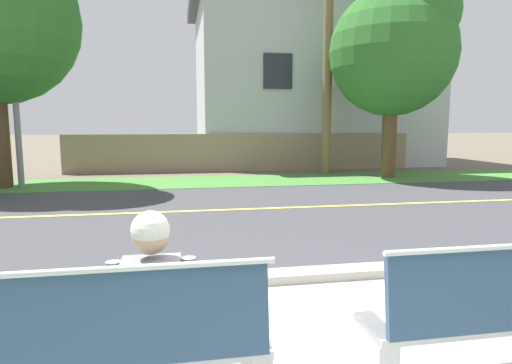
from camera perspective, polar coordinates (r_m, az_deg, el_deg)
ground_plane at (r=10.36m, az=-5.42°, el=-2.14°), size 140.00×140.00×0.00m
curb_edge at (r=4.91m, az=0.35°, el=-12.54°), size 44.00×0.30×0.11m
street_asphalt at (r=8.89m, az=-4.60°, el=-3.73°), size 52.00×8.00×0.01m
road_centre_line at (r=8.89m, az=-4.60°, el=-3.69°), size 48.00×0.14×0.01m
far_verge_grass at (r=13.35m, az=-6.54°, el=0.06°), size 48.00×2.80×0.02m
bench_left at (r=2.78m, az=-17.48°, el=-20.53°), size 1.75×0.48×1.01m
bench_right at (r=3.43m, az=28.66°, el=-15.47°), size 1.75×0.48×1.01m
seated_person_grey at (r=2.82m, az=-13.31°, el=-14.92°), size 0.52×0.68×1.25m
streetlamp at (r=13.87m, az=-29.22°, el=15.79°), size 0.24×2.10×6.89m
shade_tree_left at (r=15.09m, az=18.15°, el=17.00°), size 4.02×4.02×6.63m
garden_wall at (r=16.39m, az=-1.49°, el=3.93°), size 13.00×0.36×1.40m
house_across_street at (r=20.37m, az=7.05°, el=13.10°), size 10.71×6.91×7.36m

